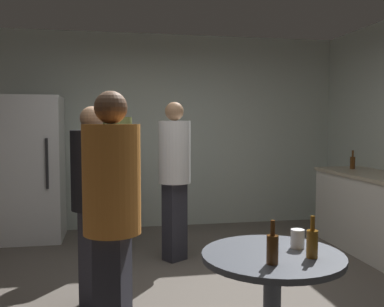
{
  "coord_description": "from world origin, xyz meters",
  "views": [
    {
      "loc": [
        -0.61,
        -3.37,
        1.46
      ],
      "look_at": [
        0.05,
        0.17,
        1.21
      ],
      "focal_mm": 39.86,
      "sensor_mm": 36.0,
      "label": 1
    }
  ],
  "objects_px": {
    "refrigerator": "(34,168)",
    "beer_bottle_on_counter": "(353,162)",
    "beer_bottle_brown": "(272,248)",
    "person_in_olive_shirt": "(117,163)",
    "person_in_orange_shirt": "(112,208)",
    "foreground_table": "(272,272)",
    "person_in_black_shirt": "(93,191)",
    "person_in_white_shirt": "(174,168)",
    "plastic_cup_white": "(298,239)",
    "beer_bottle_amber": "(312,243)"
  },
  "relations": [
    {
      "from": "foreground_table",
      "to": "person_in_black_shirt",
      "type": "height_order",
      "value": "person_in_black_shirt"
    },
    {
      "from": "beer_bottle_brown",
      "to": "person_in_white_shirt",
      "type": "height_order",
      "value": "person_in_white_shirt"
    },
    {
      "from": "beer_bottle_on_counter",
      "to": "foreground_table",
      "type": "relative_size",
      "value": 0.29
    },
    {
      "from": "foreground_table",
      "to": "person_in_black_shirt",
      "type": "distance_m",
      "value": 1.6
    },
    {
      "from": "foreground_table",
      "to": "person_in_black_shirt",
      "type": "bearing_deg",
      "value": 131.03
    },
    {
      "from": "refrigerator",
      "to": "person_in_olive_shirt",
      "type": "xyz_separation_m",
      "value": [
        1.02,
        -0.7,
        0.12
      ]
    },
    {
      "from": "person_in_white_shirt",
      "to": "person_in_orange_shirt",
      "type": "relative_size",
      "value": 1.02
    },
    {
      "from": "plastic_cup_white",
      "to": "refrigerator",
      "type": "bearing_deg",
      "value": 121.81
    },
    {
      "from": "person_in_white_shirt",
      "to": "person_in_orange_shirt",
      "type": "bearing_deg",
      "value": -51.87
    },
    {
      "from": "refrigerator",
      "to": "beer_bottle_brown",
      "type": "distance_m",
      "value": 3.95
    },
    {
      "from": "beer_bottle_brown",
      "to": "refrigerator",
      "type": "bearing_deg",
      "value": 116.87
    },
    {
      "from": "foreground_table",
      "to": "plastic_cup_white",
      "type": "relative_size",
      "value": 7.27
    },
    {
      "from": "beer_bottle_brown",
      "to": "beer_bottle_amber",
      "type": "bearing_deg",
      "value": 13.03
    },
    {
      "from": "beer_bottle_amber",
      "to": "refrigerator",
      "type": "bearing_deg",
      "value": 120.42
    },
    {
      "from": "refrigerator",
      "to": "beer_bottle_on_counter",
      "type": "distance_m",
      "value": 3.98
    },
    {
      "from": "foreground_table",
      "to": "plastic_cup_white",
      "type": "distance_m",
      "value": 0.25
    },
    {
      "from": "beer_bottle_on_counter",
      "to": "person_in_orange_shirt",
      "type": "distance_m",
      "value": 3.72
    },
    {
      "from": "foreground_table",
      "to": "person_in_black_shirt",
      "type": "relative_size",
      "value": 0.5
    },
    {
      "from": "refrigerator",
      "to": "beer_bottle_brown",
      "type": "bearing_deg",
      "value": -63.13
    },
    {
      "from": "person_in_black_shirt",
      "to": "person_in_orange_shirt",
      "type": "relative_size",
      "value": 0.97
    },
    {
      "from": "refrigerator",
      "to": "plastic_cup_white",
      "type": "distance_m",
      "value": 3.86
    },
    {
      "from": "person_in_white_shirt",
      "to": "person_in_orange_shirt",
      "type": "distance_m",
      "value": 2.03
    },
    {
      "from": "refrigerator",
      "to": "beer_bottle_amber",
      "type": "relative_size",
      "value": 7.83
    },
    {
      "from": "refrigerator",
      "to": "person_in_black_shirt",
      "type": "bearing_deg",
      "value": -69.22
    },
    {
      "from": "refrigerator",
      "to": "plastic_cup_white",
      "type": "height_order",
      "value": "refrigerator"
    },
    {
      "from": "refrigerator",
      "to": "person_in_olive_shirt",
      "type": "height_order",
      "value": "refrigerator"
    },
    {
      "from": "refrigerator",
      "to": "person_in_olive_shirt",
      "type": "bearing_deg",
      "value": -34.24
    },
    {
      "from": "person_in_olive_shirt",
      "to": "foreground_table",
      "type": "bearing_deg",
      "value": 0.58
    },
    {
      "from": "beer_bottle_amber",
      "to": "person_in_olive_shirt",
      "type": "relative_size",
      "value": 0.13
    },
    {
      "from": "plastic_cup_white",
      "to": "person_in_white_shirt",
      "type": "height_order",
      "value": "person_in_white_shirt"
    },
    {
      "from": "beer_bottle_brown",
      "to": "person_in_black_shirt",
      "type": "xyz_separation_m",
      "value": [
        -0.96,
        1.36,
        0.11
      ]
    },
    {
      "from": "refrigerator",
      "to": "foreground_table",
      "type": "xyz_separation_m",
      "value": [
        1.85,
        -3.35,
        -0.27
      ]
    },
    {
      "from": "person_in_orange_shirt",
      "to": "person_in_olive_shirt",
      "type": "bearing_deg",
      "value": 108.55
    },
    {
      "from": "beer_bottle_brown",
      "to": "person_in_black_shirt",
      "type": "distance_m",
      "value": 1.67
    },
    {
      "from": "person_in_black_shirt",
      "to": "person_in_olive_shirt",
      "type": "height_order",
      "value": "person_in_olive_shirt"
    },
    {
      "from": "beer_bottle_amber",
      "to": "plastic_cup_white",
      "type": "relative_size",
      "value": 2.09
    },
    {
      "from": "beer_bottle_on_counter",
      "to": "person_in_olive_shirt",
      "type": "xyz_separation_m",
      "value": [
        -2.88,
        0.07,
        0.04
      ]
    },
    {
      "from": "refrigerator",
      "to": "beer_bottle_amber",
      "type": "xyz_separation_m",
      "value": [
        2.03,
        -3.46,
        -0.08
      ]
    },
    {
      "from": "person_in_olive_shirt",
      "to": "person_in_orange_shirt",
      "type": "bearing_deg",
      "value": -18.12
    },
    {
      "from": "person_in_olive_shirt",
      "to": "person_in_orange_shirt",
      "type": "distance_m",
      "value": 2.35
    },
    {
      "from": "person_in_black_shirt",
      "to": "beer_bottle_brown",
      "type": "bearing_deg",
      "value": -33.36
    },
    {
      "from": "refrigerator",
      "to": "person_in_black_shirt",
      "type": "distance_m",
      "value": 2.31
    },
    {
      "from": "refrigerator",
      "to": "beer_bottle_on_counter",
      "type": "height_order",
      "value": "refrigerator"
    },
    {
      "from": "beer_bottle_brown",
      "to": "plastic_cup_white",
      "type": "height_order",
      "value": "beer_bottle_brown"
    },
    {
      "from": "refrigerator",
      "to": "person_in_orange_shirt",
      "type": "height_order",
      "value": "refrigerator"
    },
    {
      "from": "foreground_table",
      "to": "beer_bottle_brown",
      "type": "xyz_separation_m",
      "value": [
        -0.07,
        -0.17,
        0.19
      ]
    },
    {
      "from": "plastic_cup_white",
      "to": "person_in_orange_shirt",
      "type": "xyz_separation_m",
      "value": [
        -1.06,
        0.23,
        0.18
      ]
    },
    {
      "from": "beer_bottle_brown",
      "to": "person_in_white_shirt",
      "type": "bearing_deg",
      "value": 93.99
    },
    {
      "from": "beer_bottle_on_counter",
      "to": "foreground_table",
      "type": "height_order",
      "value": "beer_bottle_on_counter"
    },
    {
      "from": "person_in_white_shirt",
      "to": "refrigerator",
      "type": "bearing_deg",
      "value": -158.09
    }
  ]
}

